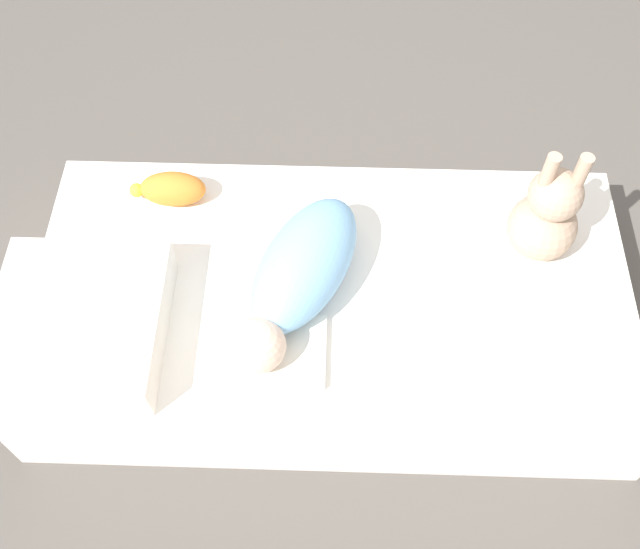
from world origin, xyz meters
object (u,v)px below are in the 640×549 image
at_px(swaddled_baby, 300,275).
at_px(bunny_plush, 548,216).
at_px(turtle_plush, 173,189).
at_px(pillow, 82,323).

height_order(swaddled_baby, bunny_plush, bunny_plush).
bearing_deg(turtle_plush, bunny_plush, 172.52).
relative_size(swaddled_baby, bunny_plush, 1.48).
relative_size(swaddled_baby, turtle_plush, 2.50).
xyz_separation_m(swaddled_baby, turtle_plush, (0.34, -0.27, -0.04)).
distance_m(pillow, bunny_plush, 1.11).
bearing_deg(pillow, turtle_plush, -110.57).
xyz_separation_m(pillow, bunny_plush, (-1.07, -0.28, 0.07)).
bearing_deg(swaddled_baby, turtle_plush, -104.58).
distance_m(bunny_plush, turtle_plush, 0.93).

